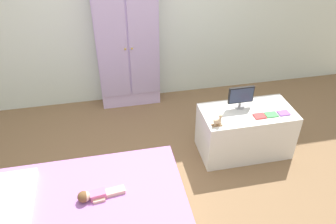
# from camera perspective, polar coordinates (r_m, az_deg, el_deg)

# --- Properties ---
(ground_plane) EXTENTS (10.00, 10.00, 0.02)m
(ground_plane) POSITION_cam_1_polar(r_m,az_deg,el_deg) (3.40, -1.34, -10.97)
(ground_plane) COLOR brown
(bed) EXTENTS (1.60, 0.96, 0.26)m
(bed) POSITION_cam_1_polar(r_m,az_deg,el_deg) (3.05, -12.97, -15.17)
(bed) COLOR white
(bed) RESTS_ON ground_plane
(pillow) EXTENTS (0.32, 0.69, 0.07)m
(pillow) POSITION_cam_1_polar(r_m,az_deg,el_deg) (3.05, -25.04, -13.95)
(pillow) COLOR silver
(pillow) RESTS_ON bed
(doll) EXTENTS (0.39, 0.14, 0.10)m
(doll) POSITION_cam_1_polar(r_m,az_deg,el_deg) (2.89, -12.78, -13.73)
(doll) COLOR #D6668E
(doll) RESTS_ON bed
(wardrobe) EXTENTS (0.74, 0.26, 1.63)m
(wardrobe) POSITION_cam_1_polar(r_m,az_deg,el_deg) (4.09, -6.97, 11.43)
(wardrobe) COLOR silver
(wardrobe) RESTS_ON ground_plane
(tv_stand) EXTENTS (0.94, 0.49, 0.52)m
(tv_stand) POSITION_cam_1_polar(r_m,az_deg,el_deg) (3.60, 13.01, -3.23)
(tv_stand) COLOR silver
(tv_stand) RESTS_ON ground_plane
(tv_monitor) EXTENTS (0.26, 0.10, 0.24)m
(tv_monitor) POSITION_cam_1_polar(r_m,az_deg,el_deg) (3.42, 12.38, 2.69)
(tv_monitor) COLOR #99999E
(tv_monitor) RESTS_ON tv_stand
(rocking_horse_toy) EXTENTS (0.10, 0.04, 0.12)m
(rocking_horse_toy) POSITION_cam_1_polar(r_m,az_deg,el_deg) (3.16, 8.56, -1.46)
(rocking_horse_toy) COLOR #8E6642
(rocking_horse_toy) RESTS_ON tv_stand
(book_red) EXTENTS (0.11, 0.09, 0.01)m
(book_red) POSITION_cam_1_polar(r_m,az_deg,el_deg) (3.40, 15.38, -0.67)
(book_red) COLOR #CC3838
(book_red) RESTS_ON tv_stand
(book_green) EXTENTS (0.12, 0.09, 0.01)m
(book_green) POSITION_cam_1_polar(r_m,az_deg,el_deg) (3.45, 17.24, -0.43)
(book_green) COLOR #429E51
(book_green) RESTS_ON tv_stand
(book_purple) EXTENTS (0.11, 0.09, 0.01)m
(book_purple) POSITION_cam_1_polar(r_m,az_deg,el_deg) (3.51, 19.16, -0.16)
(book_purple) COLOR #8E51B2
(book_purple) RESTS_ON tv_stand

